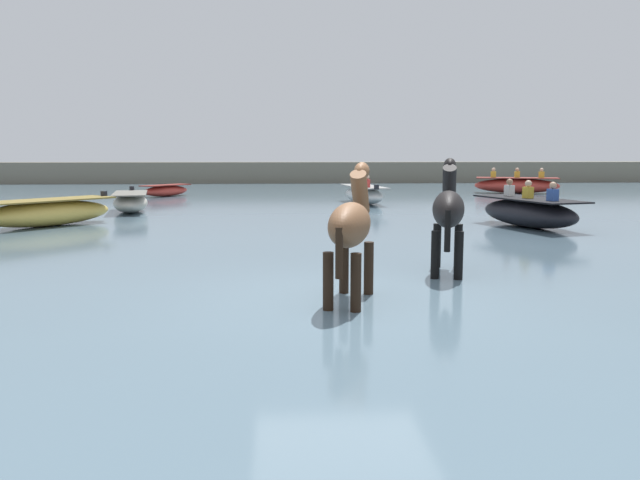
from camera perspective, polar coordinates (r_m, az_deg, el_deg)
ground_plane at (r=8.89m, az=2.02°, el=-6.72°), size 120.00×120.00×0.00m
water_surface at (r=18.70m, az=-1.13°, el=1.35°), size 90.00×90.00×0.26m
horse_lead_bay at (r=8.47m, az=2.79°, el=1.10°), size 0.92×1.93×2.10m
horse_trailing_black at (r=10.71m, az=11.42°, el=2.49°), size 0.90×1.97×2.14m
boat_mid_outer at (r=18.81m, az=-23.27°, el=2.26°), size 3.41×3.65×0.86m
boat_far_inshore at (r=22.36m, az=-16.60°, el=3.25°), size 1.63×3.23×0.79m
boat_far_offshore at (r=30.07m, az=-13.64°, el=4.33°), size 2.24×2.53×0.53m
boat_mid_channel at (r=17.98m, az=18.16°, el=2.38°), size 2.22×3.78×1.25m
boat_near_port at (r=33.02m, az=17.20°, el=4.71°), size 4.27×2.49×1.25m
boat_distant_west at (r=25.20m, az=3.93°, el=4.10°), size 1.61×3.93×1.16m
far_shoreline at (r=42.99m, az=-2.72°, el=5.91°), size 80.00×2.40×1.62m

